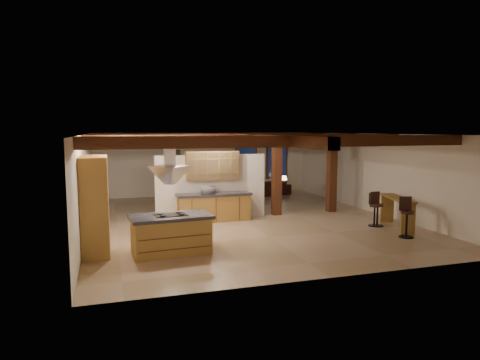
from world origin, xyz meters
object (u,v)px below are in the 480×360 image
object	(u,v)px
sofa	(266,188)
bar_counter	(397,207)
kitchen_island	(171,234)
dining_table	(206,197)

from	to	relation	value
sofa	bar_counter	xyz separation A→B (m)	(1.51, -7.53, 0.31)
kitchen_island	sofa	distance (m)	9.96
sofa	bar_counter	distance (m)	7.68
kitchen_island	bar_counter	xyz separation A→B (m)	(7.09, 0.71, 0.16)
sofa	bar_counter	bearing A→B (deg)	86.97
kitchen_island	sofa	world-z (taller)	kitchen_island
bar_counter	sofa	bearing A→B (deg)	101.35
kitchen_island	dining_table	bearing A→B (deg)	70.36
kitchen_island	bar_counter	distance (m)	7.13
kitchen_island	sofa	size ratio (longest dim) A/B	0.89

